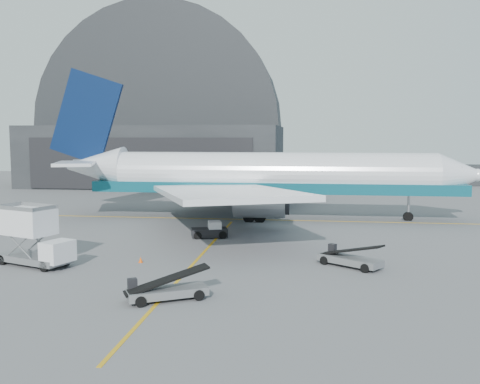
# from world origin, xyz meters

# --- Properties ---
(ground) EXTENTS (200.00, 200.00, 0.00)m
(ground) POSITION_xyz_m (0.00, 0.00, 0.00)
(ground) COLOR #565659
(ground) RESTS_ON ground
(taxi_lines) EXTENTS (80.00, 42.12, 0.02)m
(taxi_lines) POSITION_xyz_m (0.00, 12.67, 0.01)
(taxi_lines) COLOR #CD9513
(taxi_lines) RESTS_ON ground
(hangar) EXTENTS (50.00, 28.30, 28.00)m
(hangar) POSITION_xyz_m (-22.00, 64.95, 9.54)
(hangar) COLOR black
(hangar) RESTS_ON ground
(distant_bldg_a) EXTENTS (14.00, 8.00, 4.00)m
(distant_bldg_a) POSITION_xyz_m (38.00, 72.00, 0.00)
(distant_bldg_a) COLOR black
(distant_bldg_a) RESTS_ON ground
(airliner) EXTENTS (53.05, 51.44, 18.62)m
(airliner) POSITION_xyz_m (2.63, 21.56, 5.21)
(airliner) COLOR white
(airliner) RESTS_ON ground
(catering_truck) EXTENTS (6.85, 4.47, 4.42)m
(catering_truck) POSITION_xyz_m (-12.28, -4.89, 2.24)
(catering_truck) COLOR slate
(catering_truck) RESTS_ON ground
(pushback_tug) EXTENTS (3.91, 2.87, 1.63)m
(pushback_tug) POSITION_xyz_m (-0.71, 8.29, 0.61)
(pushback_tug) COLOR black
(pushback_tug) RESTS_ON ground
(belt_loader_a) EXTENTS (5.12, 3.83, 2.00)m
(belt_loader_a) POSITION_xyz_m (0.36, -12.23, 0.62)
(belt_loader_a) COLOR slate
(belt_loader_a) RESTS_ON ground
(belt_loader_b) EXTENTS (5.02, 4.32, 2.03)m
(belt_loader_b) POSITION_xyz_m (12.13, -2.17, 0.62)
(belt_loader_b) COLOR slate
(belt_loader_b) RESTS_ON ground
(traffic_cone) EXTENTS (0.31, 0.31, 0.45)m
(traffic_cone) POSITION_xyz_m (-4.26, -2.96, 0.22)
(traffic_cone) COLOR #F45307
(traffic_cone) RESTS_ON ground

